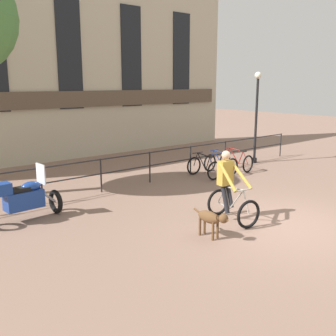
% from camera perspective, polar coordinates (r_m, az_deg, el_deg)
% --- Properties ---
extents(ground_plane, '(60.00, 60.00, 0.00)m').
position_cam_1_polar(ground_plane, '(9.87, 16.23, -7.76)').
color(ground_plane, '#846656').
extents(canal_railing, '(15.05, 0.05, 1.05)m').
position_cam_1_polar(canal_railing, '(13.14, -2.67, 0.90)').
color(canal_railing, '#232326').
rests_on(canal_railing, ground_plane).
extents(building_facade, '(18.00, 0.72, 8.15)m').
position_cam_1_polar(building_facade, '(17.86, -14.51, 14.35)').
color(building_facade, '#BCB299').
rests_on(building_facade, ground_plane).
extents(cyclist_with_bike, '(0.84, 1.26, 1.70)m').
position_cam_1_polar(cyclist_with_bike, '(9.63, 8.92, -3.14)').
color(cyclist_with_bike, black).
rests_on(cyclist_with_bike, ground_plane).
extents(dog, '(0.25, 1.01, 0.63)m').
position_cam_1_polar(dog, '(8.55, 6.36, -7.28)').
color(dog, brown).
rests_on(dog, ground_plane).
extents(parked_motorcycle, '(1.79, 0.73, 1.35)m').
position_cam_1_polar(parked_motorcycle, '(10.13, -20.27, -4.19)').
color(parked_motorcycle, black).
rests_on(parked_motorcycle, ground_plane).
extents(parked_bicycle_near_lamp, '(0.70, 1.13, 0.86)m').
position_cam_1_polar(parked_bicycle_near_lamp, '(13.97, 5.23, 0.08)').
color(parked_bicycle_near_lamp, black).
rests_on(parked_bicycle_near_lamp, ground_plane).
extents(parked_bicycle_mid_left, '(0.71, 1.14, 0.86)m').
position_cam_1_polar(parked_bicycle_mid_left, '(14.59, 7.66, 0.55)').
color(parked_bicycle_mid_left, black).
rests_on(parked_bicycle_mid_left, ground_plane).
extents(parked_bicycle_mid_right, '(0.76, 1.17, 0.86)m').
position_cam_1_polar(parked_bicycle_mid_right, '(15.24, 9.89, 0.98)').
color(parked_bicycle_mid_right, black).
rests_on(parked_bicycle_mid_right, ground_plane).
extents(street_lamp, '(0.28, 0.28, 3.73)m').
position_cam_1_polar(street_lamp, '(16.68, 12.71, 7.90)').
color(street_lamp, black).
rests_on(street_lamp, ground_plane).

